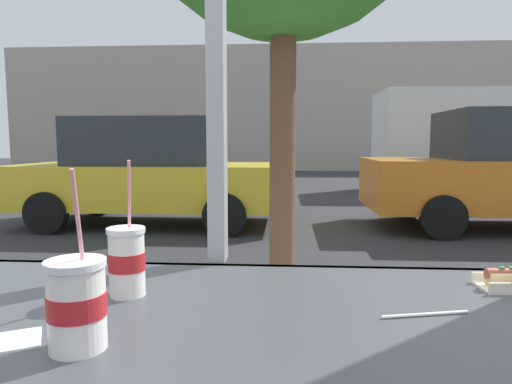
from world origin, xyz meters
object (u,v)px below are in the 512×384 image
Objects in this scene: soda_cup_left at (127,260)px; soda_cup_right at (77,303)px; box_truck at (503,137)px; parked_car_yellow at (151,172)px.

soda_cup_left is 1.01× the size of soda_cup_right.
soda_cup_left is 0.05× the size of box_truck.
soda_cup_left is 0.28m from soda_cup_right.
box_truck is (6.28, 12.15, 0.45)m from soda_cup_right.
parked_car_yellow is 9.86m from box_truck.
parked_car_yellow is (-1.92, 6.69, -0.21)m from soda_cup_right.
soda_cup_right is (0.01, -0.27, -0.00)m from soda_cup_left.
soda_cup_left is 0.07× the size of parked_car_yellow.
soda_cup_right is at bearing -87.61° from soda_cup_left.
parked_car_yellow is at bearing -146.34° from box_truck.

